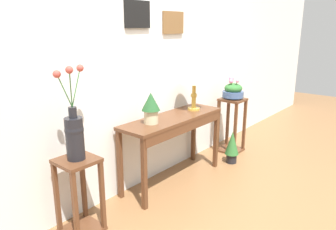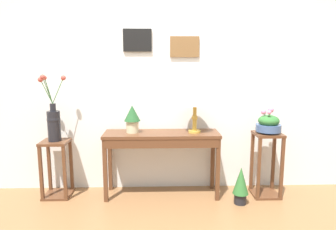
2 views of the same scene
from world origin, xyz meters
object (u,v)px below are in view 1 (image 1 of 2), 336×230
pedestal_stand_right (231,125)px  potted_plant_floor (232,146)px  console_table (175,126)px  pedestal_stand_left (80,196)px  potted_plant_on_console (151,106)px  planter_bowl_wide_right (233,91)px  table_lamp (194,74)px  flower_vase_tall_left (74,131)px

pedestal_stand_right → potted_plant_floor: bearing=-148.3°
console_table → pedestal_stand_right: console_table is taller
console_table → pedestal_stand_left: bearing=178.7°
potted_plant_on_console → pedestal_stand_right: size_ratio=0.42×
pedestal_stand_left → pedestal_stand_right: pedestal_stand_right is taller
potted_plant_on_console → potted_plant_floor: size_ratio=0.75×
potted_plant_on_console → console_table: bearing=-5.9°
potted_plant_on_console → planter_bowl_wide_right: (1.58, -0.06, -0.07)m
potted_plant_floor → pedestal_stand_right: bearing=31.7°
table_lamp → flower_vase_tall_left: flower_vase_tall_left is taller
potted_plant_on_console → pedestal_stand_right: 1.68m
console_table → potted_plant_floor: 1.01m
pedestal_stand_right → pedestal_stand_left: bearing=178.8°
table_lamp → pedestal_stand_left: (-1.63, 0.00, -0.86)m
table_lamp → flower_vase_tall_left: 1.65m
pedestal_stand_left → flower_vase_tall_left: (-0.00, -0.00, 0.58)m
table_lamp → potted_plant_floor: 1.12m
console_table → planter_bowl_wide_right: size_ratio=4.57×
pedestal_stand_left → table_lamp: bearing=-0.2°
potted_plant_on_console → pedestal_stand_left: (-0.90, -0.01, -0.61)m
flower_vase_tall_left → planter_bowl_wide_right: flower_vase_tall_left is taller
flower_vase_tall_left → potted_plant_floor: bearing=-7.3°
table_lamp → pedestal_stand_left: 1.84m
table_lamp → potted_plant_floor: (0.50, -0.27, -0.96)m
pedestal_stand_left → flower_vase_tall_left: 0.58m
pedestal_stand_right → console_table: bearing=178.9°
table_lamp → pedestal_stand_left: table_lamp is taller
table_lamp → flower_vase_tall_left: size_ratio=0.74×
flower_vase_tall_left → pedestal_stand_right: flower_vase_tall_left is taller
potted_plant_on_console → potted_plant_floor: 1.44m
flower_vase_tall_left → pedestal_stand_right: 2.54m
flower_vase_tall_left → planter_bowl_wide_right: 2.48m
pedestal_stand_left → potted_plant_floor: bearing=-7.4°
console_table → pedestal_stand_right: 1.27m
planter_bowl_wide_right → potted_plant_floor: (-0.36, -0.22, -0.64)m
table_lamp → potted_plant_on_console: (-0.72, 0.01, -0.25)m
console_table → planter_bowl_wide_right: planter_bowl_wide_right is taller
console_table → potted_plant_on_console: 0.44m
pedestal_stand_right → planter_bowl_wide_right: planter_bowl_wide_right is taller
pedestal_stand_left → pedestal_stand_right: bearing=-1.2°
potted_plant_on_console → planter_bowl_wide_right: potted_plant_on_console is taller
pedestal_stand_right → table_lamp: bearing=176.7°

